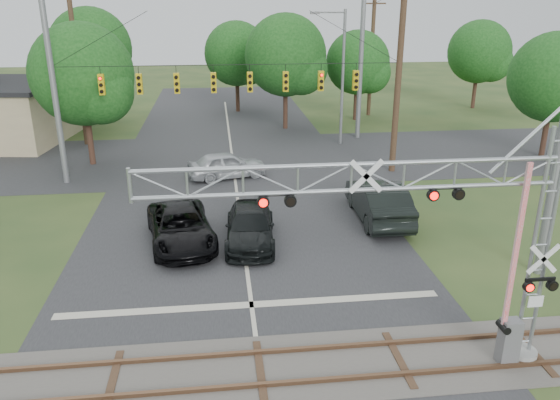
{
  "coord_description": "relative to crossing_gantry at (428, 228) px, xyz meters",
  "views": [
    {
      "loc": [
        -0.93,
        -10.62,
        9.72
      ],
      "look_at": [
        1.21,
        7.5,
        3.03
      ],
      "focal_mm": 35.0,
      "sensor_mm": 36.0,
      "label": 1
    }
  ],
  "objects": [
    {
      "name": "road_main",
      "position": [
        -4.33,
        8.36,
        -4.25
      ],
      "size": [
        14.0,
        90.0,
        0.02
      ],
      "primitive_type": "cube",
      "color": "#29292C",
      "rests_on": "ground"
    },
    {
      "name": "road_cross",
      "position": [
        -4.33,
        22.36,
        -4.25
      ],
      "size": [
        90.0,
        12.0,
        0.02
      ],
      "primitive_type": "cube",
      "color": "#29292C",
      "rests_on": "ground"
    },
    {
      "name": "railroad_track",
      "position": [
        -4.33,
        0.36,
        -4.23
      ],
      "size": [
        90.0,
        3.2,
        0.17
      ],
      "color": "#514A46",
      "rests_on": "ground"
    },
    {
      "name": "crossing_gantry",
      "position": [
        0.0,
        0.0,
        0.0
      ],
      "size": [
        11.03,
        0.87,
        6.81
      ],
      "color": "gray",
      "rests_on": "ground"
    },
    {
      "name": "traffic_signal_span",
      "position": [
        -3.48,
        18.36,
        1.42
      ],
      "size": [
        19.34,
        0.36,
        11.5
      ],
      "color": "gray",
      "rests_on": "ground"
    },
    {
      "name": "pickup_black",
      "position": [
        -6.94,
        9.22,
        -3.5
      ],
      "size": [
        3.4,
        5.82,
        1.52
      ],
      "primitive_type": "imported",
      "rotation": [
        0.0,
        0.0,
        0.17
      ],
      "color": "black",
      "rests_on": "ground"
    },
    {
      "name": "car_dark",
      "position": [
        -4.03,
        9.03,
        -3.54
      ],
      "size": [
        2.37,
        5.12,
        1.45
      ],
      "primitive_type": "imported",
      "rotation": [
        0.0,
        0.0,
        -0.07
      ],
      "color": "black",
      "rests_on": "ground"
    },
    {
      "name": "sedan_silver",
      "position": [
        -4.76,
        18.21,
        -3.49
      ],
      "size": [
        4.83,
        2.89,
        1.54
      ],
      "primitive_type": "imported",
      "rotation": [
        0.0,
        0.0,
        1.82
      ],
      "color": "#A7AAAE",
      "rests_on": "ground"
    },
    {
      "name": "suv_dark",
      "position": [
        2.11,
        10.93,
        -3.33
      ],
      "size": [
        2.11,
        5.73,
        1.88
      ],
      "primitive_type": "imported",
      "rotation": [
        0.0,
        0.0,
        3.12
      ],
      "color": "black",
      "rests_on": "ground"
    },
    {
      "name": "streetlight",
      "position": [
        3.35,
        25.26,
        0.88
      ],
      "size": [
        2.45,
        0.26,
        9.19
      ],
      "color": "gray",
      "rests_on": "ground"
    },
    {
      "name": "utility_poles",
      "position": [
        -2.12,
        20.06,
        1.86
      ],
      "size": [
        25.47,
        30.67,
        13.57
      ],
      "color": "#3A2A1B",
      "rests_on": "ground"
    },
    {
      "name": "treeline",
      "position": [
        -7.49,
        30.92,
        1.34
      ],
      "size": [
        54.71,
        23.65,
        9.38
      ],
      "color": "#3D261B",
      "rests_on": "ground"
    }
  ]
}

